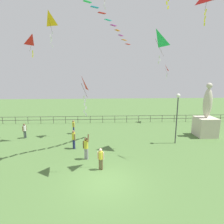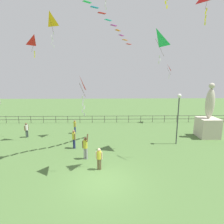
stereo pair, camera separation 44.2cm
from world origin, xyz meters
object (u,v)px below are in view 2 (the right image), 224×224
(lamppost, at_px, (178,108))
(kite_2, at_px, (167,68))
(kite_3, at_px, (80,85))
(person_6, at_px, (85,146))
(kite_4, at_px, (50,20))
(kite_5, at_px, (156,39))
(person_2, at_px, (99,157))
(person_5, at_px, (74,138))
(person_1, at_px, (75,126))
(statue_monument, at_px, (208,122))
(person_3, at_px, (27,129))
(kite_6, at_px, (35,41))

(lamppost, height_order, kite_2, kite_2)
(lamppost, relative_size, kite_3, 1.86)
(person_6, relative_size, kite_3, 0.80)
(kite_4, xyz_separation_m, kite_5, (8.62, -2.36, -1.95))
(person_2, height_order, kite_3, kite_3)
(kite_4, bearing_deg, lamppost, -5.15)
(person_5, xyz_separation_m, kite_2, (10.58, 8.81, 6.16))
(person_1, bearing_deg, person_2, -69.31)
(statue_monument, xyz_separation_m, person_3, (-18.56, 0.23, -0.73))
(person_1, relative_size, person_5, 0.91)
(statue_monument, xyz_separation_m, lamppost, (-3.91, -1.94, 1.77))
(kite_6, bearing_deg, person_6, -45.15)
(lamppost, height_order, person_5, lamppost)
(kite_5, bearing_deg, kite_3, -146.73)
(kite_2, relative_size, kite_3, 0.71)
(kite_2, height_order, kite_5, kite_5)
(kite_4, bearing_deg, person_6, -50.83)
(person_1, distance_m, person_2, 8.55)
(kite_3, relative_size, kite_5, 1.01)
(kite_4, xyz_separation_m, kite_6, (-1.84, 1.13, -1.53))
(lamppost, distance_m, person_1, 10.81)
(person_1, relative_size, kite_3, 0.60)
(person_1, bearing_deg, statue_monument, -5.97)
(person_2, distance_m, person_6, 2.00)
(person_5, xyz_separation_m, person_6, (1.25, -2.12, 0.06))
(kite_3, height_order, kite_5, kite_5)
(kite_6, bearing_deg, kite_3, -54.00)
(statue_monument, bearing_deg, kite_2, 113.42)
(person_1, distance_m, kite_3, 9.77)
(person_2, distance_m, kite_2, 16.28)
(person_6, xyz_separation_m, kite_5, (5.38, 1.61, 7.95))
(person_6, distance_m, kite_2, 15.62)
(lamppost, xyz_separation_m, person_6, (-8.04, -2.96, -2.36))
(kite_2, xyz_separation_m, kite_4, (-12.57, -6.96, 3.81))
(kite_5, bearing_deg, person_3, 163.68)
(person_1, bearing_deg, person_5, -81.12)
(kite_3, bearing_deg, kite_6, 126.00)
(statue_monument, xyz_separation_m, kite_2, (-2.61, 6.03, 5.51))
(person_3, bearing_deg, kite_5, -16.32)
(person_5, bearing_deg, kite_3, -72.59)
(statue_monument, xyz_separation_m, person_6, (-11.95, -4.90, -0.59))
(lamppost, bearing_deg, kite_5, -153.13)
(kite_6, bearing_deg, lamppost, -9.30)
(person_3, xyz_separation_m, kite_6, (1.53, -0.01, 8.51))
(lamppost, xyz_separation_m, kite_4, (-11.28, 1.02, 7.55))
(lamppost, relative_size, kite_6, 2.33)
(person_6, distance_m, kite_5, 9.74)
(kite_2, xyz_separation_m, kite_3, (-9.32, -12.84, -1.40))
(person_2, distance_m, kite_5, 9.71)
(kite_5, bearing_deg, kite_4, 164.66)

